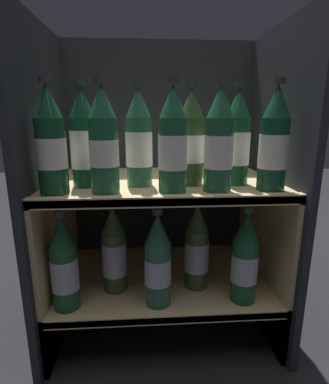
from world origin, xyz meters
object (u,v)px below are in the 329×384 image
object	(u,v)px
bottle_upper_back_1	(139,141)
bottle_lower_front_0	(64,266)
bottle_upper_front_0	(51,144)
bottle_lower_front_1	(158,263)
bottle_upper_front_4	(274,143)
bottle_upper_back_2	(191,140)
bottle_upper_back_0	(84,142)
bottle_lower_front_2	(245,260)
bottle_upper_front_2	(173,143)
bottle_upper_front_3	(219,143)
bottle_lower_back_1	(197,249)
bottle_lower_back_0	(114,252)
bottle_upper_front_1	(104,143)
bottle_upper_back_3	(237,141)

from	to	relation	value
bottle_upper_back_1	bottle_lower_front_0	bearing A→B (deg)	-158.39
bottle_upper_front_0	bottle_lower_front_1	world-z (taller)	bottle_upper_front_0
bottle_upper_front_4	bottle_upper_back_2	distance (m)	0.21
bottle_upper_back_0	bottle_lower_front_2	world-z (taller)	bottle_upper_back_0
bottle_upper_front_2	bottle_lower_front_2	xyz separation A→B (m)	(0.19, 0.00, -0.31)
bottle_upper_front_3	bottle_lower_back_1	xyz separation A→B (m)	(-0.03, 0.08, -0.31)
bottle_upper_front_4	bottle_upper_back_0	world-z (taller)	same
bottle_upper_front_3	bottle_upper_back_2	world-z (taller)	same
bottle_upper_front_0	bottle_upper_front_4	bearing A→B (deg)	-0.00
bottle_lower_back_0	bottle_lower_back_1	xyz separation A→B (m)	(0.24, 0.00, 0.00)
bottle_lower_back_1	bottle_upper_front_1	bearing A→B (deg)	-162.12
bottle_lower_front_2	bottle_lower_front_0	bearing A→B (deg)	180.00
bottle_upper_front_0	bottle_upper_back_3	xyz separation A→B (m)	(0.46, 0.08, -0.00)
bottle_upper_front_0	bottle_upper_back_2	size ratio (longest dim) A/B	1.00
bottle_upper_front_4	bottle_lower_back_0	bearing A→B (deg)	169.09
bottle_upper_front_0	bottle_lower_front_2	distance (m)	0.57
bottle_upper_front_2	bottle_upper_back_3	size ratio (longest dim) A/B	1.00
bottle_upper_back_1	bottle_lower_front_0	world-z (taller)	bottle_upper_back_1
bottle_lower_front_0	bottle_lower_back_0	world-z (taller)	same
bottle_upper_back_2	bottle_lower_front_2	world-z (taller)	bottle_upper_back_2
bottle_upper_front_0	bottle_upper_front_2	distance (m)	0.28
bottle_upper_back_0	bottle_upper_front_2	bearing A→B (deg)	-19.29
bottle_upper_front_1	bottle_upper_front_3	distance (m)	0.27
bottle_lower_front_1	bottle_lower_front_0	bearing A→B (deg)	180.00
bottle_upper_front_2	bottle_upper_front_4	distance (m)	0.25
bottle_upper_front_4	bottle_lower_back_1	xyz separation A→B (m)	(-0.17, 0.08, -0.31)
bottle_upper_front_2	bottle_upper_back_0	distance (m)	0.23
bottle_upper_front_4	bottle_lower_front_2	bearing A→B (deg)	180.00
bottle_upper_front_1	bottle_lower_back_0	distance (m)	0.32
bottle_lower_back_0	bottle_lower_back_1	size ratio (longest dim) A/B	1.00
bottle_upper_front_2	bottle_upper_back_0	bearing A→B (deg)	160.71
bottle_upper_back_0	bottle_upper_back_2	distance (m)	0.28
bottle_upper_front_1	bottle_upper_front_4	xyz separation A→B (m)	(0.41, -0.00, -0.00)
bottle_upper_back_3	bottle_lower_front_1	size ratio (longest dim) A/B	1.00
bottle_lower_front_0	bottle_lower_back_1	distance (m)	0.36
bottle_upper_back_0	bottle_lower_front_1	size ratio (longest dim) A/B	1.00
bottle_upper_back_0	bottle_upper_back_2	bearing A→B (deg)	0.00
bottle_upper_front_1	bottle_lower_back_0	xyz separation A→B (m)	(0.00, 0.08, -0.31)
bottle_upper_back_3	bottle_upper_front_3	bearing A→B (deg)	-131.01
bottle_upper_back_0	bottle_upper_back_3	xyz separation A→B (m)	(0.40, 0.00, 0.00)
bottle_upper_front_3	bottle_lower_back_1	size ratio (longest dim) A/B	1.00
bottle_upper_front_2	bottle_lower_front_2	distance (m)	0.36
bottle_upper_front_3	bottle_upper_back_3	world-z (taller)	same
bottle_upper_front_0	bottle_upper_back_3	bearing A→B (deg)	9.57
bottle_upper_back_0	bottle_lower_front_1	world-z (taller)	bottle_upper_back_0
bottle_upper_front_3	bottle_upper_back_1	size ratio (longest dim) A/B	1.00
bottle_upper_front_0	bottle_upper_back_3	distance (m)	0.47
bottle_upper_front_4	bottle_upper_back_3	distance (m)	0.10
bottle_upper_back_0	bottle_lower_front_1	bearing A→B (deg)	-22.79
bottle_upper_front_2	bottle_upper_front_4	size ratio (longest dim) A/B	1.00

